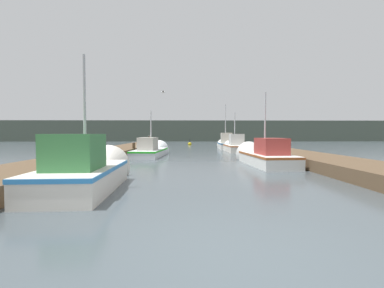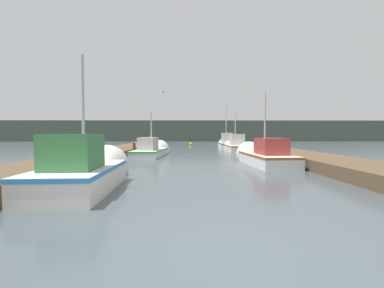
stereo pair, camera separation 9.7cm
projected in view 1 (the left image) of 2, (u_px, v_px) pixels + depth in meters
name	position (u px, v px, depth m)	size (l,w,h in m)	color
ground_plane	(237.00, 258.00, 3.23)	(200.00, 200.00, 0.00)	#424C51
dock_left	(117.00, 151.00, 19.08)	(2.72, 40.00, 0.48)	brown
dock_right	(273.00, 151.00, 19.32)	(2.72, 40.00, 0.48)	brown
distant_shore_ridge	(189.00, 131.00, 59.20)	(120.00, 16.00, 4.21)	#424C42
fishing_boat_0	(89.00, 171.00, 7.51)	(1.89, 4.62, 4.26)	silver
fishing_boat_1	(263.00, 156.00, 13.34)	(1.96, 5.27, 4.19)	silver
fishing_boat_2	(152.00, 150.00, 18.45)	(2.11, 5.86, 3.72)	silver
fishing_boat_3	(234.00, 146.00, 22.96)	(1.57, 5.08, 3.90)	silver
fishing_boat_4	(225.00, 144.00, 26.84)	(1.51, 4.79, 4.95)	silver
mooring_piling_0	(134.00, 148.00, 18.99)	(0.23, 0.23, 0.95)	#473523
mooring_piling_1	(150.00, 142.00, 27.39)	(0.32, 0.32, 1.34)	#473523
channel_buoy	(190.00, 144.00, 35.33)	(0.49, 0.49, 0.99)	gold
seagull_lead	(163.00, 92.00, 16.73)	(0.28, 0.55, 0.12)	white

